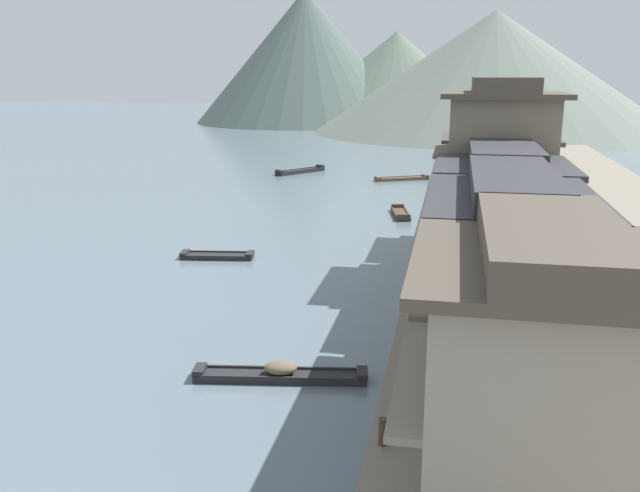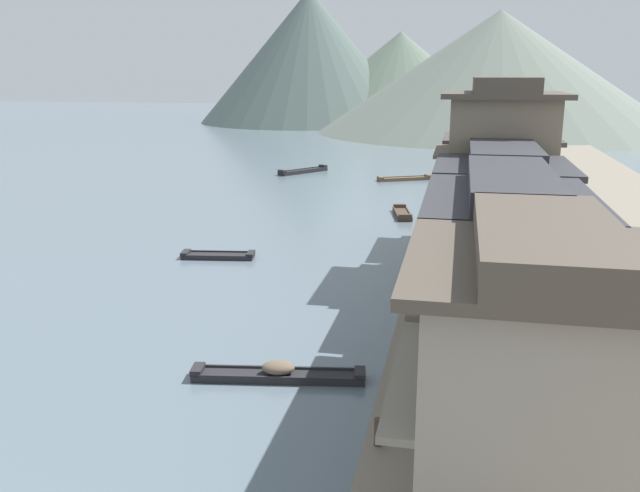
# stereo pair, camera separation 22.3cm
# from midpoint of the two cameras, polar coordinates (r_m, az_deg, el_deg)

# --- Properties ---
(riverbank_right) EXTENTS (18.00, 110.00, 0.76)m
(riverbank_right) POSITION_cam_midpoint_polar(r_m,az_deg,el_deg) (39.89, 21.65, -0.14)
(riverbank_right) COLOR slate
(riverbank_right) RESTS_ON ground
(boat_moored_nearest) EXTENTS (4.16, 5.29, 0.56)m
(boat_moored_nearest) POSITION_cam_midpoint_polar(r_m,az_deg,el_deg) (67.56, -1.34, 6.33)
(boat_moored_nearest) COLOR #232326
(boat_moored_nearest) RESTS_ON ground
(boat_moored_second) EXTENTS (5.01, 3.28, 0.41)m
(boat_moored_second) POSITION_cam_midpoint_polar(r_m,az_deg,el_deg) (63.48, 7.24, 5.66)
(boat_moored_second) COLOR brown
(boat_moored_second) RESTS_ON ground
(boat_moored_third) EXTENTS (1.72, 4.01, 0.49)m
(boat_moored_third) POSITION_cam_midpoint_polar(r_m,az_deg,el_deg) (47.50, 7.09, 2.73)
(boat_moored_third) COLOR #423328
(boat_moored_third) RESTS_ON ground
(boat_moored_far) EXTENTS (4.02, 1.66, 0.35)m
(boat_moored_far) POSITION_cam_midpoint_polar(r_m,az_deg,el_deg) (36.86, -8.41, -0.81)
(boat_moored_far) COLOR #232326
(boat_moored_far) RESTS_ON ground
(boat_midriver_drifting) EXTENTS (5.73, 1.69, 0.63)m
(boat_midriver_drifting) POSITION_cam_midpoint_polar(r_m,az_deg,el_deg) (22.44, -3.24, -10.72)
(boat_midriver_drifting) COLOR #232326
(boat_midriver_drifting) RESTS_ON ground
(house_waterfront_nearest) EXTENTS (5.72, 6.38, 6.14)m
(house_waterfront_nearest) POSITION_cam_midpoint_polar(r_m,az_deg,el_deg) (14.90, 18.11, -9.90)
(house_waterfront_nearest) COLOR gray
(house_waterfront_nearest) RESTS_ON riverbank_right
(house_waterfront_second) EXTENTS (5.25, 7.76, 6.14)m
(house_waterfront_second) POSITION_cam_midpoint_polar(r_m,az_deg,el_deg) (21.39, 15.60, -2.29)
(house_waterfront_second) COLOR #7F705B
(house_waterfront_second) RESTS_ON riverbank_right
(house_waterfront_tall) EXTENTS (5.63, 6.27, 6.14)m
(house_waterfront_tall) POSITION_cam_midpoint_polar(r_m,az_deg,el_deg) (28.54, 15.11, 1.90)
(house_waterfront_tall) COLOR gray
(house_waterfront_tall) RESTS_ON riverbank_right
(house_waterfront_narrow) EXTENTS (5.97, 5.98, 8.74)m
(house_waterfront_narrow) POSITION_cam_midpoint_polar(r_m,az_deg,el_deg) (34.14, 15.03, 6.13)
(house_waterfront_narrow) COLOR #7F705B
(house_waterfront_narrow) RESTS_ON riverbank_right
(house_waterfront_far) EXTENTS (6.57, 5.68, 6.14)m
(house_waterfront_far) POSITION_cam_midpoint_polar(r_m,az_deg,el_deg) (40.05, 14.94, 5.42)
(house_waterfront_far) COLOR #75604C
(house_waterfront_far) RESTS_ON riverbank_right
(mooring_post_dock_near) EXTENTS (0.20, 0.20, 0.72)m
(mooring_post_dock_near) POSITION_cam_midpoint_polar(r_m,az_deg,el_deg) (17.36, 5.28, -15.35)
(mooring_post_dock_near) COLOR #473828
(mooring_post_dock_near) RESTS_ON riverbank_right
(mooring_post_dock_mid) EXTENTS (0.20, 0.20, 0.97)m
(mooring_post_dock_mid) POSITION_cam_midpoint_polar(r_m,az_deg,el_deg) (28.05, 8.05, -3.30)
(mooring_post_dock_mid) COLOR #473828
(mooring_post_dock_mid) RESTS_ON riverbank_right
(hill_far_west) EXTENTS (58.72, 58.72, 19.41)m
(hill_far_west) POSITION_cam_midpoint_polar(r_m,az_deg,el_deg) (117.20, 14.80, 14.00)
(hill_far_west) COLOR slate
(hill_far_west) RESTS_ON ground
(hill_far_centre) EXTENTS (44.18, 44.18, 17.43)m
(hill_far_centre) POSITION_cam_midpoint_polar(r_m,az_deg,el_deg) (138.91, 6.80, 13.95)
(hill_far_centre) COLOR #5B6B5B
(hill_far_centre) RESTS_ON ground
(hill_far_east) EXTENTS (43.33, 43.33, 25.23)m
(hill_far_east) POSITION_cam_midpoint_polar(r_m,az_deg,el_deg) (137.93, -0.84, 15.67)
(hill_far_east) COLOR #4C5B56
(hill_far_east) RESTS_ON ground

